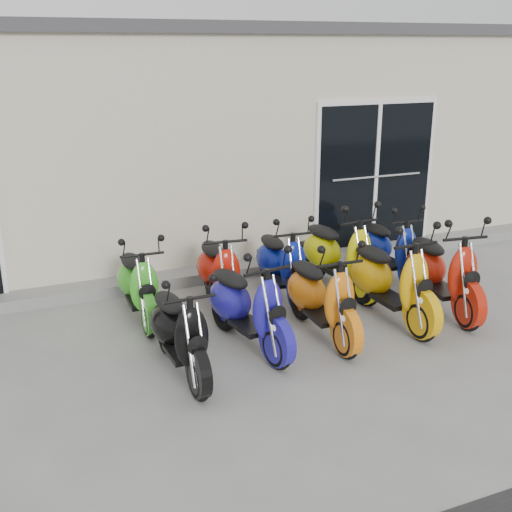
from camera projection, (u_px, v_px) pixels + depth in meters
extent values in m
plane|color=gray|center=(277.00, 336.00, 7.09)|extent=(80.00, 80.00, 0.00)
cube|color=beige|center=(152.00, 133.00, 11.13)|extent=(14.00, 6.00, 3.20)
cube|color=#3F3F42|center=(147.00, 31.00, 10.61)|extent=(14.20, 6.20, 0.16)
cube|color=gray|center=(216.00, 273.00, 8.83)|extent=(14.00, 0.40, 0.15)
cube|color=black|center=(375.00, 172.00, 9.56)|extent=(2.02, 0.08, 2.22)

